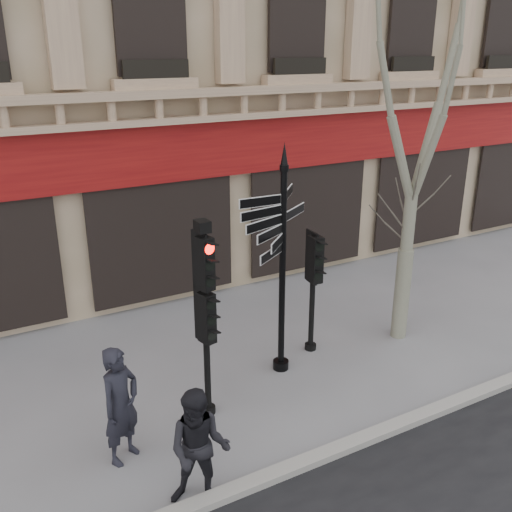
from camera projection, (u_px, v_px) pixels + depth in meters
The scene contains 8 objects.
ground at pixel (270, 411), 9.61m from camera, with size 80.00×80.00×0.00m, color slate.
kerb at pixel (318, 458), 8.44m from camera, with size 80.00×0.25×0.12m, color gray.
fingerpost at pixel (283, 224), 9.88m from camera, with size 2.35×2.35×4.30m.
traffic_signal_main at pixel (205, 297), 8.84m from camera, with size 0.42×0.34×3.37m.
traffic_signal_secondary at pixel (313, 272), 10.99m from camera, with size 0.42×0.31×2.43m.
plane_tree at pixel (423, 76), 10.28m from camera, with size 2.83×2.83×7.52m.
pedestrian_a at pixel (121, 405), 8.23m from camera, with size 0.67×0.44×1.84m, color black.
pedestrian_b at pixel (199, 449), 7.41m from camera, with size 0.84×0.65×1.72m, color black.
Camera 1 is at (-4.13, -6.97, 5.80)m, focal length 40.00 mm.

